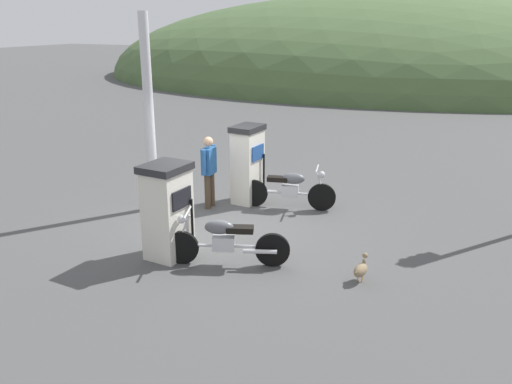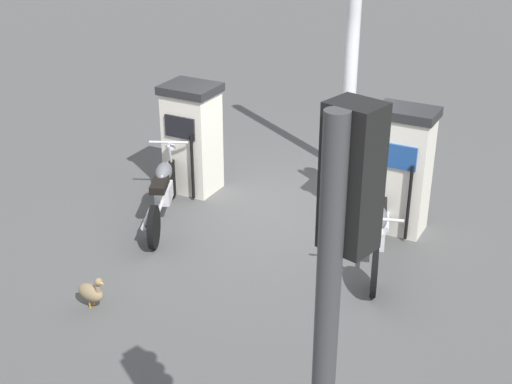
{
  "view_description": "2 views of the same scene",
  "coord_description": "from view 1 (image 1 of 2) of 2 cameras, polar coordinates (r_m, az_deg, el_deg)",
  "views": [
    {
      "loc": [
        4.57,
        -8.46,
        3.89
      ],
      "look_at": [
        0.58,
        0.2,
        0.74
      ],
      "focal_mm": 36.93,
      "sensor_mm": 36.0,
      "label": 1
    },
    {
      "loc": [
        8.27,
        3.25,
        4.61
      ],
      "look_at": [
        0.91,
        -0.02,
        0.75
      ],
      "focal_mm": 49.68,
      "sensor_mm": 36.0,
      "label": 2
    }
  ],
  "objects": [
    {
      "name": "wandering_duck",
      "position": [
        8.37,
        11.28,
        -8.21
      ],
      "size": [
        0.23,
        0.43,
        0.43
      ],
      "color": "#847051",
      "rests_on": "ground"
    },
    {
      "name": "fuel_pump_near",
      "position": [
        8.95,
        -9.55,
        -1.98
      ],
      "size": [
        0.74,
        0.82,
        1.64
      ],
      "color": "silver",
      "rests_on": "ground"
    },
    {
      "name": "motorcycle_near_pump",
      "position": [
        8.67,
        -3.41,
        -5.23
      ],
      "size": [
        1.97,
        0.9,
        0.92
      ],
      "color": "black",
      "rests_on": "ground"
    },
    {
      "name": "ground_plane",
      "position": [
        10.37,
        -3.39,
        -3.79
      ],
      "size": [
        120.0,
        120.0,
        0.0
      ],
      "primitive_type": "plane",
      "color": "#4C4C4C"
    },
    {
      "name": "motorcycle_far_pump",
      "position": [
        11.23,
        3.62,
        0.41
      ],
      "size": [
        2.01,
        0.7,
        0.93
      ],
      "color": "black",
      "rests_on": "ground"
    },
    {
      "name": "attendant_person",
      "position": [
        11.21,
        -5.11,
        2.62
      ],
      "size": [
        0.22,
        0.57,
        1.55
      ],
      "color": "#473828",
      "rests_on": "ground"
    },
    {
      "name": "fuel_pump_far",
      "position": [
        11.52,
        -0.9,
        3.08
      ],
      "size": [
        0.62,
        0.8,
        1.72
      ],
      "color": "silver",
      "rests_on": "ground"
    },
    {
      "name": "canopy_support_pole",
      "position": [
        11.06,
        -11.47,
        7.77
      ],
      "size": [
        0.4,
        0.4,
        4.04
      ],
      "color": "silver",
      "rests_on": "ground"
    },
    {
      "name": "distant_hill_main",
      "position": [
        38.05,
        12.36,
        11.99
      ],
      "size": [
        38.78,
        26.92,
        10.97
      ],
      "color": "#476038",
      "rests_on": "ground"
    }
  ]
}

